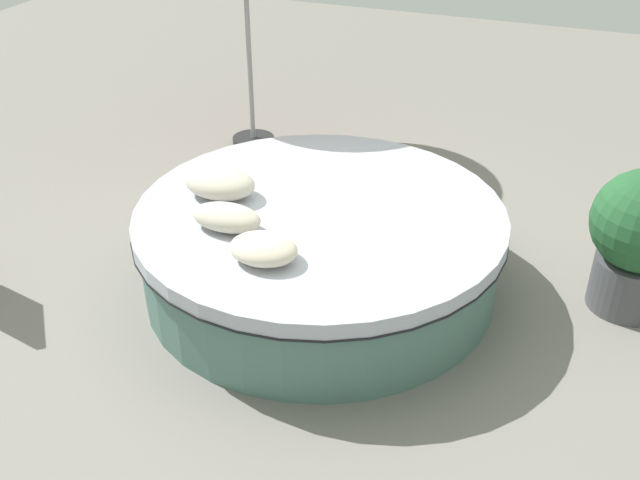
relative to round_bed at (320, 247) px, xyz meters
The scene contains 5 objects.
ground_plane 0.33m from the round_bed, ahead, with size 16.00×16.00×0.00m, color gray.
round_bed is the anchor object (origin of this frame).
throw_pillow_0 0.88m from the round_bed, ahead, with size 0.54×0.38×0.21m, color beige.
throw_pillow_1 0.80m from the round_bed, 44.12° to the left, with size 0.50×0.29×0.18m, color beige.
throw_pillow_2 0.86m from the round_bed, 82.76° to the left, with size 0.45×0.36×0.17m, color beige.
Camera 1 is at (-1.69, 4.33, 3.25)m, focal length 41.43 mm.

